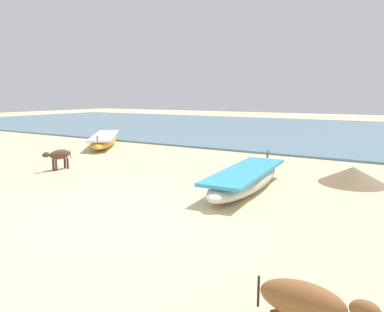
% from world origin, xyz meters
% --- Properties ---
extents(ground, '(80.00, 80.00, 0.00)m').
position_xyz_m(ground, '(0.00, 0.00, 0.00)').
color(ground, beige).
extents(sea_water, '(60.00, 20.00, 0.08)m').
position_xyz_m(sea_water, '(0.00, 18.02, 0.04)').
color(sea_water, slate).
rests_on(sea_water, ground).
extents(fishing_boat_0, '(1.20, 3.89, 0.67)m').
position_xyz_m(fishing_boat_0, '(1.35, 3.06, 0.26)').
color(fishing_boat_0, beige).
rests_on(fishing_boat_0, ground).
extents(fishing_boat_2, '(3.76, 4.36, 0.66)m').
position_xyz_m(fishing_boat_2, '(-6.76, 6.69, 0.25)').
color(fishing_boat_2, gold).
rests_on(fishing_boat_2, ground).
extents(calf_near_brown, '(0.98, 0.30, 0.63)m').
position_xyz_m(calf_near_brown, '(3.82, -1.61, 0.46)').
color(calf_near_brown, brown).
rests_on(calf_near_brown, ground).
extents(calf_far_dark, '(0.32, 0.91, 0.59)m').
position_xyz_m(calf_far_dark, '(-4.17, 2.29, 0.42)').
color(calf_far_dark, '#4C3323').
rests_on(calf_far_dark, ground).
extents(debris_pile_0, '(1.89, 1.89, 0.42)m').
position_xyz_m(debris_pile_0, '(3.38, 4.93, 0.21)').
color(debris_pile_0, '#7A6647').
rests_on(debris_pile_0, ground).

